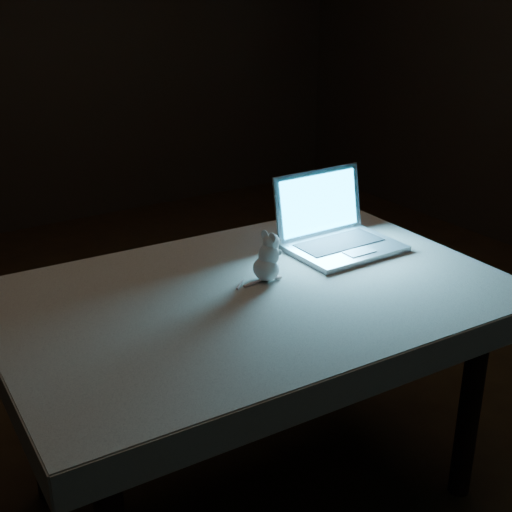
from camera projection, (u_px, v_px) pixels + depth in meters
floor at (255, 405)px, 2.65m from camera, size 5.00×5.00×0.00m
back_wall at (24, 19)px, 4.08m from camera, size 4.50×0.04×2.60m
table at (255, 399)px, 2.07m from camera, size 1.36×0.91×0.71m
tablecloth at (270, 289)px, 2.04m from camera, size 1.57×1.19×0.09m
laptop at (347, 216)px, 2.16m from camera, size 0.35×0.31×0.24m
plush_mouse at (266, 257)px, 1.97m from camera, size 0.14×0.14×0.15m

